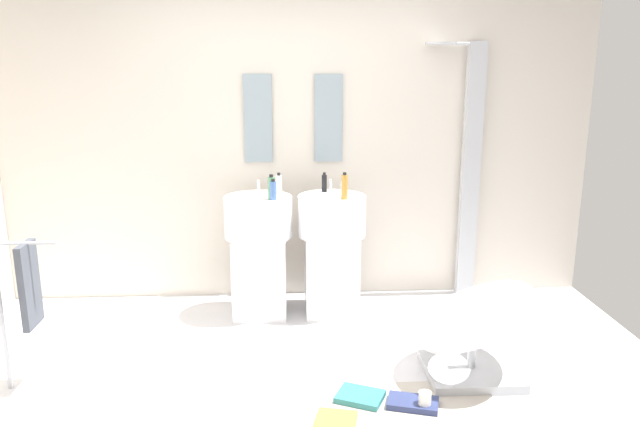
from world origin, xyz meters
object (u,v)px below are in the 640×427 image
at_px(soap_bottle_green, 271,188).
at_px(soap_bottle_black, 324,183).
at_px(pedestal_sink_left, 259,249).
at_px(lounge_chair, 474,323).
at_px(magazine_navy, 413,403).
at_px(coffee_mug, 425,401).
at_px(magazine_teal, 360,396).
at_px(soap_bottle_blue, 273,190).
at_px(shower_column, 469,166).
at_px(soap_bottle_white, 279,185).
at_px(soap_bottle_amber, 345,187).
at_px(soap_bottle_clear, 344,189).
at_px(towel_rack, 25,289).
at_px(magazine_ochre, 336,421).
at_px(pedestal_sink_right, 332,248).

relative_size(soap_bottle_green, soap_bottle_black, 1.22).
distance_m(pedestal_sink_left, lounge_chair, 1.71).
relative_size(magazine_navy, soap_bottle_black, 1.90).
relative_size(lounge_chair, coffee_mug, 9.68).
distance_m(magazine_teal, soap_bottle_blue, 1.62).
height_order(shower_column, soap_bottle_black, shower_column).
bearing_deg(soap_bottle_white, soap_bottle_blue, -103.23).
relative_size(soap_bottle_white, soap_bottle_amber, 0.85).
distance_m(soap_bottle_amber, soap_bottle_black, 0.31).
relative_size(magazine_navy, soap_bottle_clear, 1.85).
relative_size(soap_bottle_clear, soap_bottle_amber, 0.77).
xyz_separation_m(lounge_chair, soap_bottle_blue, (-1.22, 0.95, 0.64)).
height_order(towel_rack, soap_bottle_amber, soap_bottle_amber).
bearing_deg(soap_bottle_green, coffee_mug, -57.59).
bearing_deg(lounge_chair, soap_bottle_white, 136.55).
relative_size(pedestal_sink_left, soap_bottle_blue, 6.64).
bearing_deg(soap_bottle_black, magazine_ochre, -91.54).
relative_size(pedestal_sink_left, coffee_mug, 9.47).
relative_size(magazine_teal, soap_bottle_white, 1.54).
bearing_deg(magazine_teal, soap_bottle_white, 133.12).
bearing_deg(soap_bottle_clear, soap_bottle_green, 177.74).
height_order(soap_bottle_white, soap_bottle_clear, soap_bottle_white).
bearing_deg(pedestal_sink_right, pedestal_sink_left, 180.00).
height_order(magazine_teal, soap_bottle_amber, soap_bottle_amber).
xyz_separation_m(pedestal_sink_left, shower_column, (1.68, 0.33, 0.56)).
bearing_deg(soap_bottle_clear, soap_bottle_blue, -179.70).
xyz_separation_m(pedestal_sink_left, soap_bottle_blue, (0.12, -0.11, 0.48)).
bearing_deg(soap_bottle_white, pedestal_sink_left, -158.09).
xyz_separation_m(magazine_navy, soap_bottle_white, (-0.75, 1.46, 0.97)).
xyz_separation_m(pedestal_sink_left, coffee_mug, (0.96, -1.44, -0.45)).
height_order(towel_rack, magazine_navy, towel_rack).
relative_size(pedestal_sink_left, soap_bottle_green, 5.61).
height_order(towel_rack, magazine_teal, towel_rack).
bearing_deg(pedestal_sink_left, shower_column, 11.22).
xyz_separation_m(soap_bottle_blue, soap_bottle_amber, (0.52, -0.01, 0.02)).
bearing_deg(pedestal_sink_left, soap_bottle_amber, -10.28).
xyz_separation_m(soap_bottle_white, soap_bottle_clear, (0.47, -0.17, -0.01)).
bearing_deg(lounge_chair, pedestal_sink_left, 141.75).
xyz_separation_m(soap_bottle_white, soap_bottle_black, (0.35, 0.10, -0.01)).
height_order(towel_rack, soap_bottle_white, soap_bottle_white).
xyz_separation_m(magazine_navy, soap_bottle_amber, (-0.27, 1.28, 0.99)).
bearing_deg(soap_bottle_green, soap_bottle_blue, -63.00).
bearing_deg(soap_bottle_white, magazine_ochre, -79.41).
relative_size(lounge_chair, soap_bottle_blue, 6.78).
xyz_separation_m(shower_column, magazine_teal, (-1.06, -1.64, -1.05)).
relative_size(soap_bottle_amber, soap_bottle_black, 1.33).
bearing_deg(magazine_navy, coffee_mug, -19.47).
bearing_deg(pedestal_sink_right, soap_bottle_amber, -54.29).
height_order(pedestal_sink_left, shower_column, shower_column).
xyz_separation_m(pedestal_sink_left, magazine_teal, (0.62, -1.31, -0.49)).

